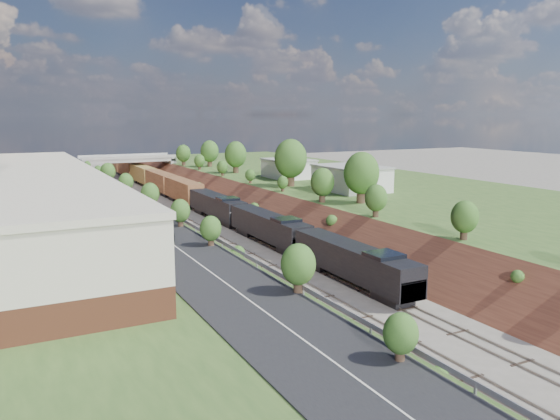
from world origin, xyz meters
The scene contains 16 objects.
ground centered at (0.00, 0.00, 0.00)m, with size 400.00×400.00×0.00m, color #6B665B.
platform_right centered at (33.00, 60.00, 2.50)m, with size 44.00×180.00×5.00m, color #325322.
embankment_left centered at (-11.00, 60.00, 0.00)m, with size 7.07×180.00×7.07m, color brown.
embankment_right centered at (11.00, 60.00, 0.00)m, with size 7.07×180.00×7.07m, color brown.
rail_left_track centered at (-2.60, 60.00, 0.09)m, with size 1.58×180.00×0.18m, color gray.
rail_right_track centered at (2.60, 60.00, 0.09)m, with size 1.58×180.00×0.18m, color gray.
road centered at (-15.50, 60.00, 5.05)m, with size 8.00×180.00×0.10m, color black.
guardrail centered at (-11.40, 59.80, 5.55)m, with size 0.10×171.00×0.70m.
commercial_building centered at (-28.00, 38.00, 8.51)m, with size 14.30×62.30×7.00m.
overpass centered at (0.00, 122.00, 4.92)m, with size 24.50×8.30×7.40m.
white_building_near centered at (23.50, 52.00, 7.00)m, with size 9.00×12.00×4.00m, color silver.
white_building_far centered at (23.00, 74.00, 6.80)m, with size 8.00×10.00×3.60m, color silver.
tree_right_large centered at (17.00, 40.00, 9.38)m, with size 5.25×5.25×7.61m.
tree_left_crest centered at (-11.80, 20.00, 7.04)m, with size 2.45×2.45×3.55m.
freight_train centered at (2.60, 87.88, 2.73)m, with size 3.26×148.12×4.81m.
suv centered at (-16.18, 29.06, 5.99)m, with size 2.94×6.37×1.77m, color black.
Camera 1 is at (-30.33, -25.62, 17.93)m, focal length 35.00 mm.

